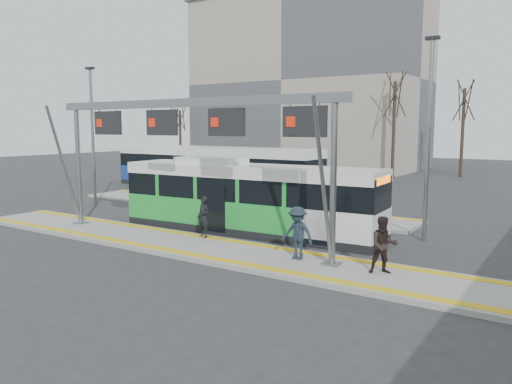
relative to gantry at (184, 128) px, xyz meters
The scene contains 18 objects.
ground 4.32m from the gantry, 36.20° to the right, with size 120.00×120.00×0.00m, color #2D2D30.
platform_main 4.25m from the gantry, 36.20° to the right, with size 22.00×3.00×0.15m, color gray.
platform_second 9.55m from the gantry, 115.25° to the left, with size 20.00×3.00×0.15m, color gray.
tactile_main 4.16m from the gantry, 36.20° to the right, with size 22.00×2.65×0.02m.
tactile_second 10.47m from the gantry, 112.32° to the left, with size 20.00×0.35×0.02m.
gantry is the anchor object (origin of this frame).
apartment_block 38.58m from the gantry, 110.90° to the left, with size 24.50×12.50×18.40m.
hero_bus 4.31m from the gantry, 78.97° to the left, with size 11.28×2.98×3.07m.
bg_bus_green 12.95m from the gantry, 120.03° to the left, with size 12.42×2.80×3.10m.
bg_bus_blue 18.65m from the gantry, 132.39° to the left, with size 10.94×2.87×2.83m.
passenger_a 3.46m from the gantry, 78.28° to the left, with size 0.58×0.38×1.58m, color black.
passenger_b 8.18m from the gantry, ahead, with size 0.81×0.63×1.66m, color black.
passenger_c 5.72m from the gantry, ahead, with size 1.10×0.63×1.70m, color #1C2733.
tree_left 28.64m from the gantry, 93.41° to the left, with size 1.40×1.40×9.25m.
tree_mid 32.71m from the gantry, 84.64° to the left, with size 1.40×1.40×8.66m.
tree_far 38.03m from the gantry, 132.36° to the left, with size 1.40×1.40×7.01m.
lamp_west 10.98m from the gantry, 158.30° to the left, with size 0.50×0.25×7.50m.
lamp_east 9.06m from the gantry, 37.90° to the left, with size 0.50×0.25×7.63m.
Camera 1 is at (11.78, -13.39, 4.33)m, focal length 35.00 mm.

